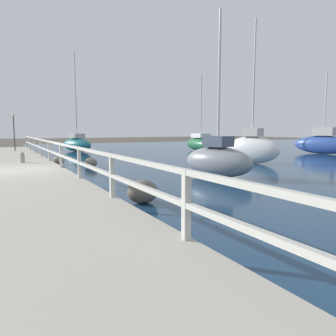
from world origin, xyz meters
The scene contains 13 objects.
ground_plane centered at (0.00, 0.00, 0.00)m, with size 120.00×120.00×0.00m, color #4C473D.
dock_walkway centered at (0.00, 0.00, 0.15)m, with size 3.60×36.00×0.30m.
railing centered at (1.70, 0.00, 0.98)m, with size 0.10×32.50×0.98m.
boulder_water_edge centered at (3.40, 2.05, 0.23)m, with size 0.62×0.56×0.47m.
boulder_far_strip centered at (2.58, -6.15, 0.29)m, with size 0.77×0.70×0.58m.
boulder_upstream centered at (2.27, 4.12, 0.22)m, with size 0.59×0.53×0.44m.
mooring_bollard centered at (0.47, 2.93, 0.55)m, with size 0.19×0.19×0.49m.
dock_lamp centered at (0.61, 12.22, 2.07)m, with size 0.20×0.20×2.64m.
sailboat_blue centered at (21.03, 2.73, 0.80)m, with size 1.98×4.61×6.00m.
sailboat_green centered at (14.87, 9.91, 0.65)m, with size 1.78×4.60×6.37m.
sailboat_teal centered at (5.35, 13.90, 0.65)m, with size 2.47×3.76×8.02m.
sailboat_gray centered at (6.90, -3.37, 0.67)m, with size 1.97×3.22×6.17m.
sailboat_white centered at (11.70, 0.07, 0.82)m, with size 1.92×3.34×7.55m.
Camera 1 is at (-0.57, -13.49, 1.82)m, focal length 35.00 mm.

